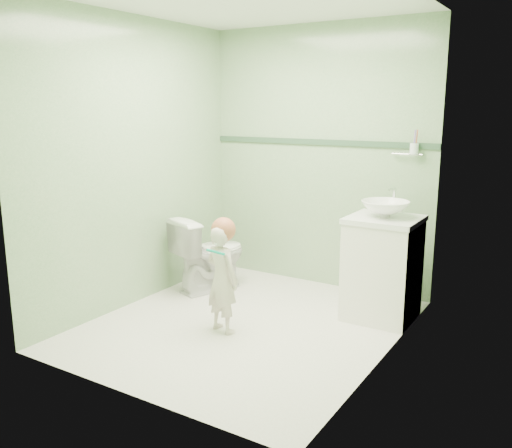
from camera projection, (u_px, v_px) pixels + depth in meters
The scene contains 12 objects.
ground at pixel (246, 325), 4.26m from camera, with size 2.50×2.50×0.00m, color beige.
room_shell at pixel (245, 172), 4.00m from camera, with size 2.50×2.54×2.40m.
trim_stripe at pixel (318, 142), 5.00m from camera, with size 2.20×0.02×0.05m, color #32513A.
vanity at pixel (382, 270), 4.32m from camera, with size 0.52×0.50×0.80m, color white.
counter at pixel (385, 220), 4.23m from camera, with size 0.54×0.52×0.04m, color white.
basin at pixel (385, 209), 4.22m from camera, with size 0.37×0.37×0.13m, color white.
faucet at pixel (393, 195), 4.35m from camera, with size 0.03×0.13×0.18m.
cup_holder at pixel (413, 149), 4.50m from camera, with size 0.26×0.07×0.21m.
toilet at pixel (210, 253), 5.01m from camera, with size 0.39×0.68×0.69m, color white.
toddler at pixel (222, 279), 4.06m from camera, with size 0.30×0.20×0.82m, color beige.
hair_cap at pixel (223, 230), 4.00m from camera, with size 0.18×0.18×0.18m, color #AE6040.
teal_toothbrush at pixel (216, 251), 3.87m from camera, with size 0.11×0.14×0.08m.
Camera 1 is at (2.17, -3.35, 1.68)m, focal length 38.19 mm.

